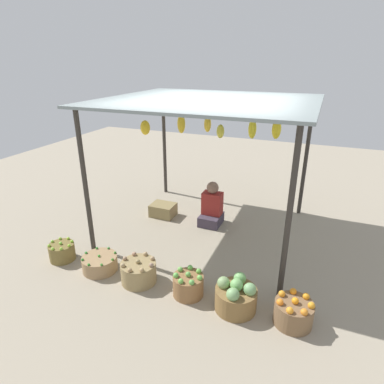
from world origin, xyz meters
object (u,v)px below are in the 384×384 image
(basket_green_chilies, at_px, (100,263))
(basket_green_apples, at_px, (188,285))
(basket_limes, at_px, (62,252))
(basket_potatoes, at_px, (139,272))
(vendor_person, at_px, (212,208))
(wooden_crate_near_vendor, at_px, (163,210))
(basket_cabbages, at_px, (236,296))
(basket_oranges, at_px, (294,312))

(basket_green_chilies, relative_size, basket_green_apples, 1.26)
(basket_limes, bearing_deg, basket_green_apples, -0.61)
(basket_limes, xyz_separation_m, basket_potatoes, (1.30, -0.02, 0.02))
(vendor_person, height_order, wooden_crate_near_vendor, vendor_person)
(vendor_person, xyz_separation_m, basket_cabbages, (0.96, -1.93, -0.12))
(vendor_person, bearing_deg, basket_oranges, -50.01)
(basket_potatoes, height_order, basket_cabbages, basket_cabbages)
(basket_cabbages, xyz_separation_m, basket_oranges, (0.65, 0.02, -0.03))
(vendor_person, relative_size, basket_green_apples, 2.04)
(basket_green_apples, xyz_separation_m, basket_cabbages, (0.61, -0.02, 0.03))
(basket_green_apples, height_order, basket_oranges, basket_oranges)
(basket_cabbages, bearing_deg, basket_oranges, 1.49)
(basket_green_chilies, bearing_deg, vendor_person, 62.54)
(basket_green_apples, distance_m, basket_oranges, 1.26)
(basket_green_apples, xyz_separation_m, wooden_crate_near_vendor, (-1.29, 1.86, -0.03))
(basket_green_chilies, bearing_deg, basket_oranges, -0.40)
(wooden_crate_near_vendor, bearing_deg, basket_oranges, -36.25)
(basket_green_apples, bearing_deg, basket_oranges, -0.20)
(basket_green_apples, relative_size, wooden_crate_near_vendor, 0.88)
(vendor_person, distance_m, basket_limes, 2.52)
(basket_cabbages, bearing_deg, basket_limes, 179.06)
(basket_limes, relative_size, basket_oranges, 0.85)
(basket_green_apples, relative_size, basket_cabbages, 0.78)
(vendor_person, bearing_deg, basket_limes, -131.22)
(basket_potatoes, distance_m, wooden_crate_near_vendor, 1.95)
(basket_limes, bearing_deg, basket_potatoes, -1.04)
(basket_green_apples, xyz_separation_m, basket_oranges, (1.26, -0.00, 0.00))
(basket_potatoes, distance_m, basket_cabbages, 1.32)
(basket_limes, xyz_separation_m, basket_cabbages, (2.61, -0.04, 0.05))
(wooden_crate_near_vendor, bearing_deg, vendor_person, 3.07)
(basket_oranges, bearing_deg, basket_potatoes, 179.93)
(vendor_person, height_order, basket_cabbages, vendor_person)
(basket_potatoes, bearing_deg, vendor_person, 79.44)
(basket_limes, distance_m, basket_green_apples, 2.00)
(basket_green_chilies, relative_size, basket_oranges, 1.13)
(basket_green_chilies, distance_m, basket_potatoes, 0.63)
(basket_limes, bearing_deg, wooden_crate_near_vendor, 68.68)
(basket_potatoes, bearing_deg, basket_green_chilies, 178.56)
(wooden_crate_near_vendor, bearing_deg, basket_limes, -111.32)
(basket_potatoes, bearing_deg, basket_green_apples, 0.17)
(basket_potatoes, height_order, basket_oranges, basket_oranges)
(basket_green_chilies, height_order, basket_potatoes, basket_potatoes)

